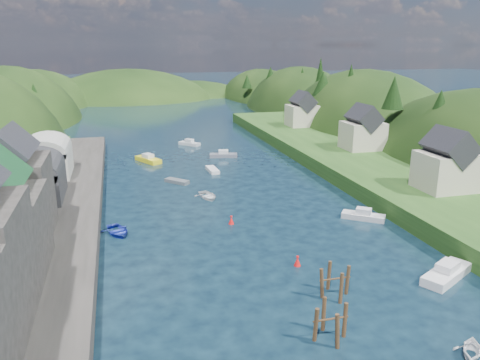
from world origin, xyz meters
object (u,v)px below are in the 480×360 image
object	(u,v)px
piling_cluster_far	(335,284)
channel_buoy_near	(297,261)
channel_buoy_far	(231,220)
piling_cluster_near	(330,326)

from	to	relation	value
piling_cluster_far	channel_buoy_near	xyz separation A→B (m)	(-0.97, 6.26, -0.61)
channel_buoy_far	channel_buoy_near	bearing A→B (deg)	-73.92
channel_buoy_near	channel_buoy_far	size ratio (longest dim) A/B	1.00
piling_cluster_near	channel_buoy_near	xyz separation A→B (m)	(2.14, 11.89, -0.63)
piling_cluster_far	channel_buoy_near	size ratio (longest dim) A/B	3.02
channel_buoy_near	channel_buoy_far	xyz separation A→B (m)	(-3.66, 12.68, 0.00)
piling_cluster_near	piling_cluster_far	bearing A→B (deg)	61.18
piling_cluster_near	piling_cluster_far	size ratio (longest dim) A/B	1.01
piling_cluster_near	channel_buoy_near	size ratio (longest dim) A/B	3.06
piling_cluster_near	channel_buoy_near	world-z (taller)	piling_cluster_near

